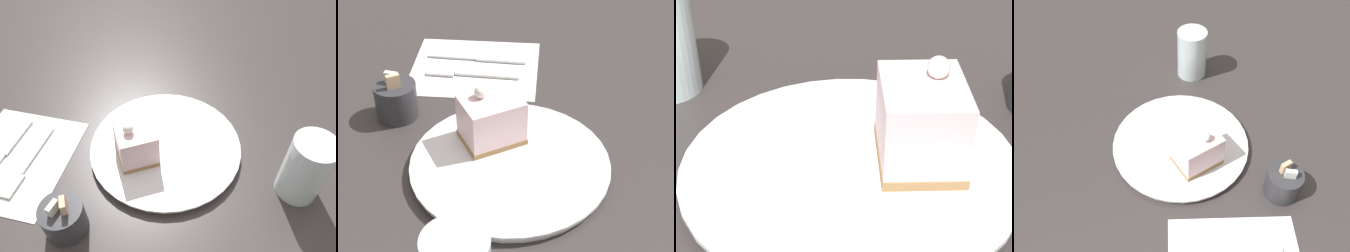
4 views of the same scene
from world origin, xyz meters
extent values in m
plane|color=#383333|center=(0.00, 0.00, 0.00)|extent=(4.00, 4.00, 0.00)
cylinder|color=white|center=(0.02, -0.01, 0.01)|extent=(0.26, 0.26, 0.01)
cylinder|color=white|center=(0.02, -0.01, 0.01)|extent=(0.27, 0.27, 0.00)
cube|color=#9E7547|center=(0.08, 0.01, 0.02)|extent=(0.09, 0.10, 0.01)
cube|color=silver|center=(0.08, 0.01, 0.05)|extent=(0.09, 0.10, 0.06)
sphere|color=white|center=(0.08, 0.02, 0.09)|extent=(0.02, 0.02, 0.02)
camera|label=1|loc=(0.01, 0.37, 0.48)|focal=35.00mm
camera|label=2|loc=(-0.55, 0.07, 0.52)|focal=60.00mm
camera|label=3|loc=(0.13, -0.36, 0.29)|focal=60.00mm
camera|label=4|loc=(0.49, -0.12, 0.61)|focal=40.00mm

